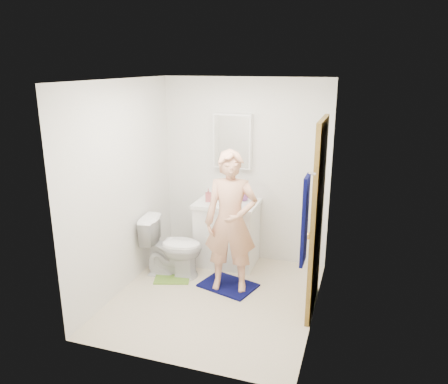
# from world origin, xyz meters

# --- Properties ---
(floor) EXTENTS (2.20, 2.40, 0.02)m
(floor) POSITION_xyz_m (0.00, 0.00, -0.01)
(floor) COLOR beige
(floor) RESTS_ON ground
(ceiling) EXTENTS (2.20, 2.40, 0.02)m
(ceiling) POSITION_xyz_m (0.00, 0.00, 2.41)
(ceiling) COLOR white
(ceiling) RESTS_ON ground
(wall_back) EXTENTS (2.20, 0.02, 2.40)m
(wall_back) POSITION_xyz_m (0.00, 1.21, 1.20)
(wall_back) COLOR silver
(wall_back) RESTS_ON ground
(wall_front) EXTENTS (2.20, 0.02, 2.40)m
(wall_front) POSITION_xyz_m (0.00, -1.21, 1.20)
(wall_front) COLOR silver
(wall_front) RESTS_ON ground
(wall_left) EXTENTS (0.02, 2.40, 2.40)m
(wall_left) POSITION_xyz_m (-1.11, 0.00, 1.20)
(wall_left) COLOR silver
(wall_left) RESTS_ON ground
(wall_right) EXTENTS (0.02, 2.40, 2.40)m
(wall_right) POSITION_xyz_m (1.11, 0.00, 1.20)
(wall_right) COLOR silver
(wall_right) RESTS_ON ground
(vanity_cabinet) EXTENTS (0.75, 0.55, 0.80)m
(vanity_cabinet) POSITION_xyz_m (-0.15, 0.91, 0.40)
(vanity_cabinet) COLOR white
(vanity_cabinet) RESTS_ON floor
(countertop) EXTENTS (0.79, 0.59, 0.05)m
(countertop) POSITION_xyz_m (-0.15, 0.91, 0.83)
(countertop) COLOR white
(countertop) RESTS_ON vanity_cabinet
(sink_basin) EXTENTS (0.40, 0.40, 0.03)m
(sink_basin) POSITION_xyz_m (-0.15, 0.91, 0.84)
(sink_basin) COLOR white
(sink_basin) RESTS_ON countertop
(faucet) EXTENTS (0.03, 0.03, 0.12)m
(faucet) POSITION_xyz_m (-0.15, 1.09, 0.91)
(faucet) COLOR silver
(faucet) RESTS_ON countertop
(medicine_cabinet) EXTENTS (0.50, 0.12, 0.70)m
(medicine_cabinet) POSITION_xyz_m (-0.15, 1.14, 1.60)
(medicine_cabinet) COLOR white
(medicine_cabinet) RESTS_ON wall_back
(mirror_panel) EXTENTS (0.46, 0.01, 0.66)m
(mirror_panel) POSITION_xyz_m (-0.15, 1.08, 1.60)
(mirror_panel) COLOR white
(mirror_panel) RESTS_ON wall_back
(door) EXTENTS (0.05, 0.80, 2.05)m
(door) POSITION_xyz_m (1.07, 0.15, 1.02)
(door) COLOR olive
(door) RESTS_ON ground
(door_knob) EXTENTS (0.07, 0.07, 0.07)m
(door_knob) POSITION_xyz_m (1.03, -0.17, 0.95)
(door_knob) COLOR gold
(door_knob) RESTS_ON door
(towel) EXTENTS (0.03, 0.24, 0.80)m
(towel) POSITION_xyz_m (1.03, -0.57, 1.25)
(towel) COLOR #06083E
(towel) RESTS_ON wall_right
(towel_hook) EXTENTS (0.06, 0.02, 0.02)m
(towel_hook) POSITION_xyz_m (1.07, -0.57, 1.67)
(towel_hook) COLOR silver
(towel_hook) RESTS_ON wall_right
(toilet) EXTENTS (0.78, 0.51, 0.75)m
(toilet) POSITION_xyz_m (-0.69, 0.39, 0.38)
(toilet) COLOR white
(toilet) RESTS_ON floor
(bath_mat) EXTENTS (0.73, 0.61, 0.02)m
(bath_mat) POSITION_xyz_m (0.06, 0.30, 0.01)
(bath_mat) COLOR #06083E
(bath_mat) RESTS_ON floor
(green_rug) EXTENTS (0.51, 0.47, 0.02)m
(green_rug) POSITION_xyz_m (-0.66, 0.28, 0.01)
(green_rug) COLOR olive
(green_rug) RESTS_ON floor
(soap_dispenser) EXTENTS (0.10, 0.10, 0.17)m
(soap_dispenser) POSITION_xyz_m (-0.39, 0.86, 0.93)
(soap_dispenser) COLOR #AC5055
(soap_dispenser) RESTS_ON countertop
(toothbrush_cup) EXTENTS (0.17, 0.17, 0.10)m
(toothbrush_cup) POSITION_xyz_m (0.04, 1.03, 0.90)
(toothbrush_cup) COLOR #84418F
(toothbrush_cup) RESTS_ON countertop
(man) EXTENTS (0.65, 0.49, 1.64)m
(man) POSITION_xyz_m (0.11, 0.25, 0.84)
(man) COLOR #E0A17E
(man) RESTS_ON bath_mat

